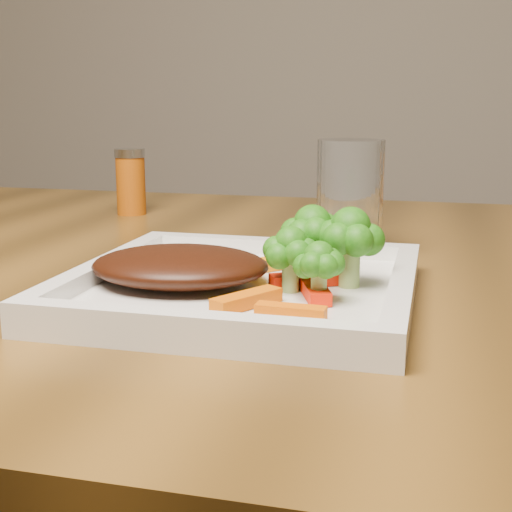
% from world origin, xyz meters
% --- Properties ---
extents(plate, '(0.27, 0.27, 0.01)m').
position_xyz_m(plate, '(0.27, -0.05, 0.76)').
color(plate, white).
rests_on(plate, dining_table).
extents(steak, '(0.16, 0.13, 0.03)m').
position_xyz_m(steak, '(0.22, -0.05, 0.78)').
color(steak, '#361308').
rests_on(steak, plate).
extents(broccoli_0, '(0.06, 0.06, 0.07)m').
position_xyz_m(broccoli_0, '(0.32, -0.01, 0.80)').
color(broccoli_0, '#127116').
rests_on(broccoli_0, plate).
extents(broccoli_1, '(0.06, 0.06, 0.06)m').
position_xyz_m(broccoli_1, '(0.35, -0.03, 0.79)').
color(broccoli_1, '#367914').
rests_on(broccoli_1, plate).
extents(broccoli_2, '(0.05, 0.05, 0.06)m').
position_xyz_m(broccoli_2, '(0.34, -0.08, 0.79)').
color(broccoli_2, '#266210').
rests_on(broccoli_2, plate).
extents(broccoli_3, '(0.06, 0.06, 0.06)m').
position_xyz_m(broccoli_3, '(0.31, -0.05, 0.79)').
color(broccoli_3, '#3F7814').
rests_on(broccoli_3, plate).
extents(carrot_0, '(0.05, 0.02, 0.01)m').
position_xyz_m(carrot_0, '(0.32, -0.13, 0.77)').
color(carrot_0, '#DC5A03').
rests_on(carrot_0, plate).
extents(carrot_2, '(0.04, 0.06, 0.01)m').
position_xyz_m(carrot_2, '(0.29, -0.10, 0.77)').
color(carrot_2, '#D15903').
rests_on(carrot_2, plate).
extents(carrot_4, '(0.06, 0.06, 0.01)m').
position_xyz_m(carrot_4, '(0.29, 0.02, 0.77)').
color(carrot_4, orange).
rests_on(carrot_4, plate).
extents(carrot_5, '(0.04, 0.06, 0.01)m').
position_xyz_m(carrot_5, '(0.33, -0.07, 0.77)').
color(carrot_5, '#FA1F04').
rests_on(carrot_5, plate).
extents(carrot_6, '(0.06, 0.05, 0.01)m').
position_xyz_m(carrot_6, '(0.32, -0.03, 0.77)').
color(carrot_6, red).
rests_on(carrot_6, plate).
extents(spice_shaker, '(0.04, 0.04, 0.09)m').
position_xyz_m(spice_shaker, '(0.00, 0.34, 0.80)').
color(spice_shaker, '#A14908').
rests_on(spice_shaker, dining_table).
extents(drinking_glass, '(0.09, 0.09, 0.12)m').
position_xyz_m(drinking_glass, '(0.33, 0.14, 0.81)').
color(drinking_glass, white).
rests_on(drinking_glass, dining_table).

